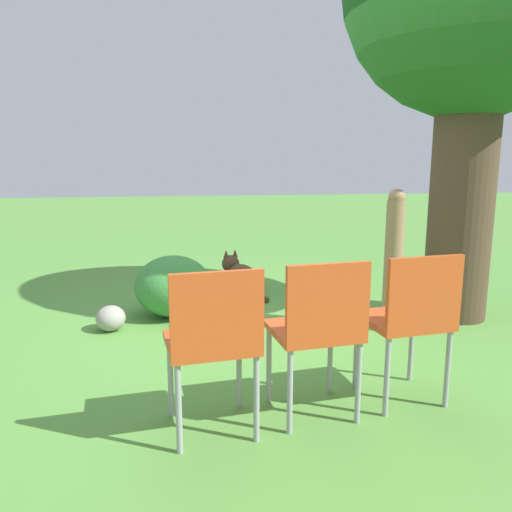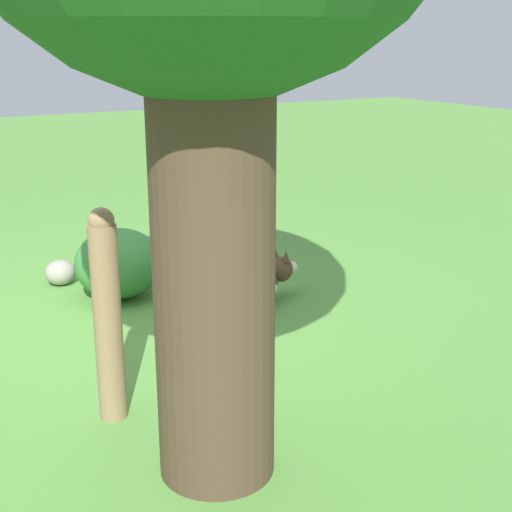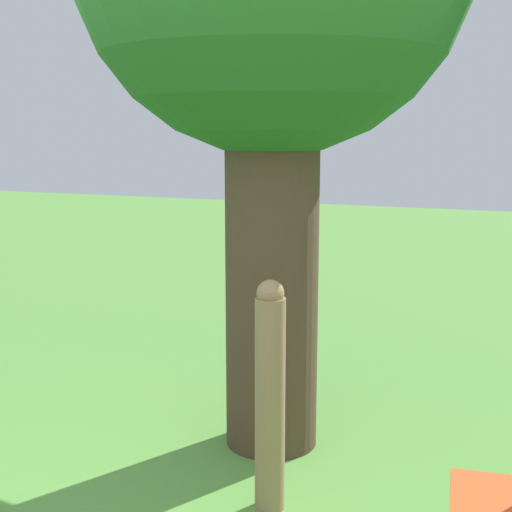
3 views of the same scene
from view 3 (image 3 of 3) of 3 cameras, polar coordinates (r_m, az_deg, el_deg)
fence_post at (r=3.49m, az=1.13°, el=-11.08°), size 0.15×0.15×1.15m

